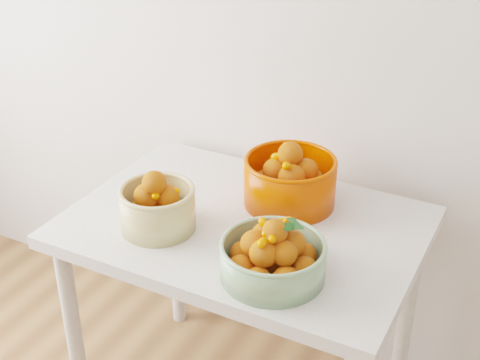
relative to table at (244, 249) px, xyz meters
The scene contains 4 objects.
table is the anchor object (origin of this frame).
bowl_cream 0.29m from the table, 144.74° to the right, with size 0.22×0.22×0.18m.
bowl_green 0.31m from the table, 47.37° to the right, with size 0.29×0.29×0.17m.
bowl_orange 0.24m from the table, 64.97° to the left, with size 0.36×0.36×0.20m.
Camera 1 is at (0.57, 0.15, 1.78)m, focal length 50.00 mm.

